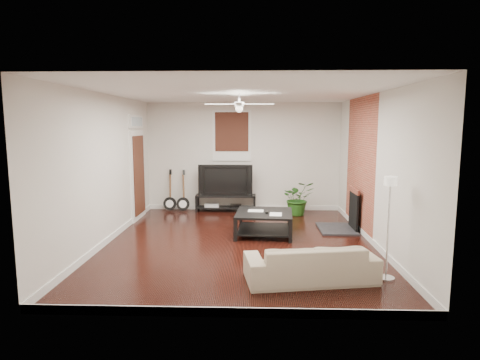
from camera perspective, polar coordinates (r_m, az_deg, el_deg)
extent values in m
cube|color=black|center=(7.72, -0.10, -8.90)|extent=(5.00, 6.00, 0.01)
cube|color=white|center=(7.41, -0.11, 12.31)|extent=(5.00, 6.00, 0.01)
cube|color=silver|center=(10.42, 0.49, 3.32)|extent=(5.00, 0.01, 2.80)
cube|color=silver|center=(4.47, -1.49, -2.78)|extent=(5.00, 0.01, 2.80)
cube|color=silver|center=(7.93, -18.48, 1.48)|extent=(0.01, 6.00, 2.80)
cube|color=silver|center=(7.76, 18.69, 1.34)|extent=(0.01, 6.00, 2.80)
cube|color=#A84936|center=(8.71, 16.74, 2.09)|extent=(0.02, 2.20, 2.80)
cube|color=black|center=(8.78, 14.67, -3.99)|extent=(0.80, 1.10, 0.92)
cube|color=black|center=(10.37, -1.18, 6.34)|extent=(1.00, 0.06, 1.30)
cube|color=white|center=(9.72, -14.34, 1.86)|extent=(0.08, 1.00, 2.50)
cube|color=black|center=(10.38, -2.04, -3.30)|extent=(1.54, 0.41, 0.43)
imported|color=black|center=(10.30, -2.05, 0.07)|extent=(1.38, 0.18, 0.80)
cube|color=black|center=(8.20, 3.45, -6.19)|extent=(1.20, 1.20, 0.47)
imported|color=tan|center=(5.93, 10.02, -11.50)|extent=(1.95, 1.01, 0.54)
imported|color=#225719|center=(10.00, 8.26, -2.58)|extent=(0.87, 0.79, 0.85)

